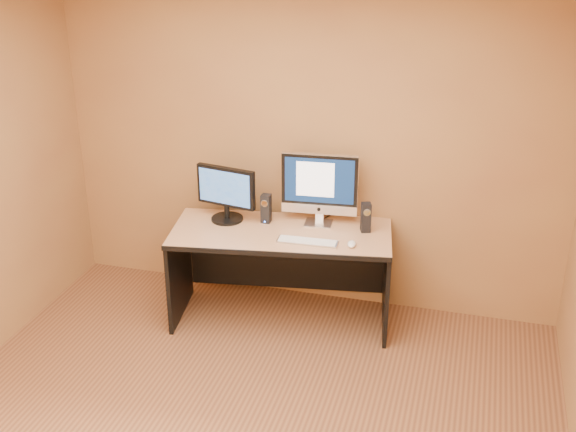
{
  "coord_description": "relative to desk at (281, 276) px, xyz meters",
  "views": [
    {
      "loc": [
        1.26,
        -3.18,
        3.03
      ],
      "look_at": [
        -0.01,
        1.44,
        0.94
      ],
      "focal_mm": 45.0,
      "sensor_mm": 36.0,
      "label": 1
    }
  ],
  "objects": [
    {
      "name": "ceiling",
      "position": [
        0.09,
        -1.54,
        2.22
      ],
      "size": [
        4.0,
        4.0,
        0.0
      ],
      "primitive_type": "plane",
      "color": "white",
      "rests_on": "walls"
    },
    {
      "name": "cable_a",
      "position": [
        0.27,
        0.28,
        0.38
      ],
      "size": [
        0.15,
        0.18,
        0.01
      ],
      "primitive_type": "cylinder",
      "rotation": [
        1.57,
        0.0,
        0.68
      ],
      "color": "black",
      "rests_on": "desk"
    },
    {
      "name": "desk",
      "position": [
        0.0,
        0.0,
        0.0
      ],
      "size": [
        1.74,
        0.96,
        0.76
      ],
      "primitive_type": null,
      "rotation": [
        0.0,
        0.0,
        0.15
      ],
      "color": "tan",
      "rests_on": "ground"
    },
    {
      "name": "second_monitor",
      "position": [
        -0.46,
        0.09,
        0.6
      ],
      "size": [
        0.53,
        0.33,
        0.43
      ],
      "primitive_type": null,
      "rotation": [
        0.0,
        0.0,
        -0.18
      ],
      "color": "black",
      "rests_on": "desk"
    },
    {
      "name": "keyboard",
      "position": [
        0.24,
        -0.13,
        0.39
      ],
      "size": [
        0.45,
        0.14,
        0.02
      ],
      "primitive_type": "cube",
      "rotation": [
        0.0,
        0.0,
        0.04
      ],
      "color": "#B4B5B9",
      "rests_on": "desk"
    },
    {
      "name": "speaker_right",
      "position": [
        0.61,
        0.17,
        0.49
      ],
      "size": [
        0.09,
        0.09,
        0.23
      ],
      "primitive_type": null,
      "rotation": [
        0.0,
        0.0,
        0.34
      ],
      "color": "black",
      "rests_on": "desk"
    },
    {
      "name": "cable_b",
      "position": [
        0.26,
        0.32,
        0.38
      ],
      "size": [
        0.07,
        0.18,
        0.01
      ],
      "primitive_type": "cylinder",
      "rotation": [
        1.57,
        0.0,
        -0.36
      ],
      "color": "black",
      "rests_on": "desk"
    },
    {
      "name": "walls",
      "position": [
        0.09,
        -1.54,
        0.92
      ],
      "size": [
        4.0,
        4.0,
        2.6
      ],
      "primitive_type": null,
      "color": "olive",
      "rests_on": "ground"
    },
    {
      "name": "speaker_left",
      "position": [
        -0.16,
        0.14,
        0.49
      ],
      "size": [
        0.07,
        0.07,
        0.23
      ],
      "primitive_type": null,
      "rotation": [
        0.0,
        0.0,
        -0.01
      ],
      "color": "black",
      "rests_on": "desk"
    },
    {
      "name": "mouse",
      "position": [
        0.56,
        -0.11,
        0.4
      ],
      "size": [
        0.07,
        0.11,
        0.04
      ],
      "primitive_type": "ellipsoid",
      "rotation": [
        0.0,
        0.0,
        0.1
      ],
      "color": "white",
      "rests_on": "desk"
    },
    {
      "name": "imac",
      "position": [
        0.24,
        0.21,
        0.66
      ],
      "size": [
        0.6,
        0.27,
        0.57
      ],
      "primitive_type": null,
      "rotation": [
        0.0,
        0.0,
        0.09
      ],
      "color": "silver",
      "rests_on": "desk"
    }
  ]
}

